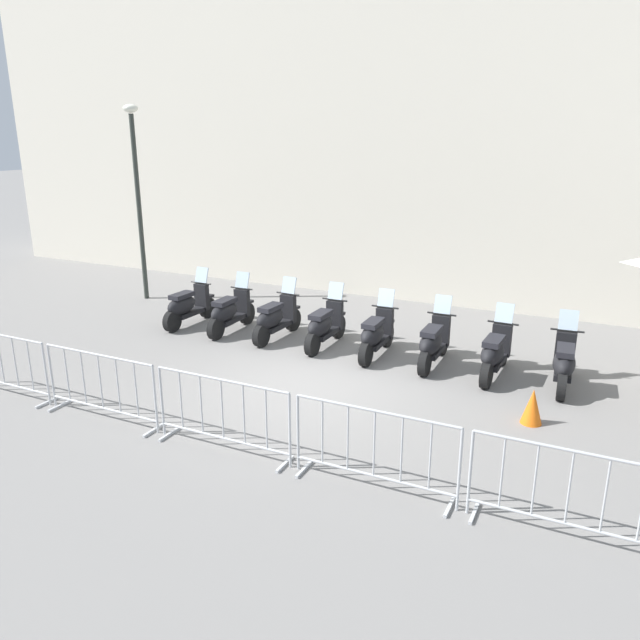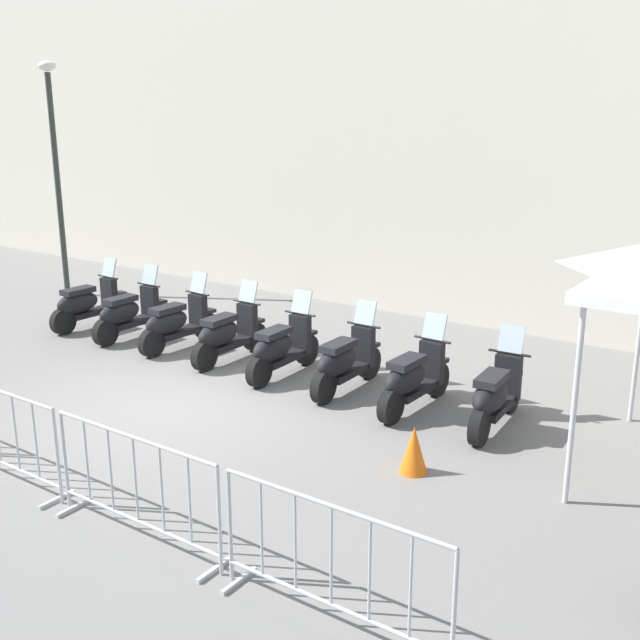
{
  "view_description": "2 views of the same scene",
  "coord_description": "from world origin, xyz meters",
  "px_view_note": "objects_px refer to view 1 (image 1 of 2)",
  "views": [
    {
      "loc": [
        4.59,
        -8.67,
        4.21
      ],
      "look_at": [
        -0.34,
        1.21,
        0.81
      ],
      "focal_mm": 34.29,
      "sensor_mm": 36.0,
      "label": 1
    },
    {
      "loc": [
        7.35,
        -6.71,
        3.98
      ],
      "look_at": [
        1.11,
        2.09,
        0.94
      ],
      "focal_mm": 42.63,
      "sensor_mm": 36.0,
      "label": 2
    }
  ],
  "objects_px": {
    "barrier_segment_3": "(374,450)",
    "barrier_segment_2": "(223,415)",
    "motorcycle_0": "(188,306)",
    "street_lamp": "(137,182)",
    "motorcycle_7": "(564,363)",
    "barrier_segment_0": "(2,364)",
    "motorcycle_5": "(433,343)",
    "motorcycle_6": "(495,353)",
    "motorcycle_4": "(376,335)",
    "barrier_segment_1": "(101,387)",
    "motorcycle_1": "(229,312)",
    "motorcycle_2": "(275,319)",
    "motorcycle_3": "(324,326)",
    "traffic_cone": "(532,406)",
    "barrier_segment_4": "(568,495)"
  },
  "relations": [
    {
      "from": "motorcycle_4",
      "to": "barrier_segment_3",
      "type": "distance_m",
      "value": 4.65
    },
    {
      "from": "barrier_segment_1",
      "to": "traffic_cone",
      "type": "xyz_separation_m",
      "value": [
        5.88,
        2.78,
        -0.25
      ]
    },
    {
      "from": "motorcycle_0",
      "to": "barrier_segment_0",
      "type": "xyz_separation_m",
      "value": [
        -0.35,
        -4.44,
        0.07
      ]
    },
    {
      "from": "motorcycle_5",
      "to": "motorcycle_6",
      "type": "distance_m",
      "value": 1.14
    },
    {
      "from": "motorcycle_2",
      "to": "street_lamp",
      "type": "height_order",
      "value": "street_lamp"
    },
    {
      "from": "motorcycle_1",
      "to": "motorcycle_4",
      "type": "xyz_separation_m",
      "value": [
        3.42,
        -0.01,
        0.0
      ]
    },
    {
      "from": "motorcycle_5",
      "to": "barrier_segment_0",
      "type": "height_order",
      "value": "motorcycle_5"
    },
    {
      "from": "motorcycle_0",
      "to": "barrier_segment_3",
      "type": "relative_size",
      "value": 0.81
    },
    {
      "from": "barrier_segment_0",
      "to": "motorcycle_5",
      "type": "bearing_deg",
      "value": 36.3
    },
    {
      "from": "barrier_segment_2",
      "to": "traffic_cone",
      "type": "relative_size",
      "value": 3.85
    },
    {
      "from": "motorcycle_5",
      "to": "motorcycle_3",
      "type": "bearing_deg",
      "value": 179.24
    },
    {
      "from": "motorcycle_0",
      "to": "street_lamp",
      "type": "height_order",
      "value": "street_lamp"
    },
    {
      "from": "motorcycle_0",
      "to": "barrier_segment_1",
      "type": "xyz_separation_m",
      "value": [
        1.85,
        -4.41,
        0.07
      ]
    },
    {
      "from": "motorcycle_7",
      "to": "motorcycle_3",
      "type": "bearing_deg",
      "value": 179.46
    },
    {
      "from": "motorcycle_4",
      "to": "barrier_segment_1",
      "type": "relative_size",
      "value": 0.81
    },
    {
      "from": "motorcycle_4",
      "to": "barrier_segment_2",
      "type": "bearing_deg",
      "value": -96.73
    },
    {
      "from": "motorcycle_5",
      "to": "motorcycle_6",
      "type": "relative_size",
      "value": 1.0
    },
    {
      "from": "motorcycle_0",
      "to": "motorcycle_4",
      "type": "relative_size",
      "value": 1.0
    },
    {
      "from": "barrier_segment_0",
      "to": "barrier_segment_4",
      "type": "relative_size",
      "value": 1.0
    },
    {
      "from": "barrier_segment_1",
      "to": "barrier_segment_4",
      "type": "height_order",
      "value": "same"
    },
    {
      "from": "motorcycle_3",
      "to": "street_lamp",
      "type": "bearing_deg",
      "value": 167.02
    },
    {
      "from": "motorcycle_1",
      "to": "traffic_cone",
      "type": "xyz_separation_m",
      "value": [
        6.59,
        -1.63,
        -0.18
      ]
    },
    {
      "from": "motorcycle_2",
      "to": "barrier_segment_4",
      "type": "height_order",
      "value": "motorcycle_2"
    },
    {
      "from": "motorcycle_6",
      "to": "barrier_segment_2",
      "type": "relative_size",
      "value": 0.81
    },
    {
      "from": "motorcycle_7",
      "to": "barrier_segment_0",
      "type": "height_order",
      "value": "motorcycle_7"
    },
    {
      "from": "motorcycle_6",
      "to": "barrier_segment_0",
      "type": "relative_size",
      "value": 0.81
    },
    {
      "from": "motorcycle_3",
      "to": "motorcycle_4",
      "type": "distance_m",
      "value": 1.14
    },
    {
      "from": "barrier_segment_3",
      "to": "barrier_segment_2",
      "type": "bearing_deg",
      "value": -179.26
    },
    {
      "from": "barrier_segment_0",
      "to": "barrier_segment_2",
      "type": "xyz_separation_m",
      "value": [
        4.4,
        0.06,
        0.0
      ]
    },
    {
      "from": "traffic_cone",
      "to": "street_lamp",
      "type": "bearing_deg",
      "value": 163.45
    },
    {
      "from": "motorcycle_4",
      "to": "motorcycle_5",
      "type": "xyz_separation_m",
      "value": [
        1.14,
        0.03,
        0.0
      ]
    },
    {
      "from": "barrier_segment_3",
      "to": "traffic_cone",
      "type": "bearing_deg",
      "value": 61.5
    },
    {
      "from": "motorcycle_3",
      "to": "barrier_segment_2",
      "type": "height_order",
      "value": "motorcycle_3"
    },
    {
      "from": "motorcycle_0",
      "to": "motorcycle_7",
      "type": "bearing_deg",
      "value": -0.0
    },
    {
      "from": "motorcycle_2",
      "to": "street_lamp",
      "type": "xyz_separation_m",
      "value": [
        -4.77,
        1.37,
        2.55
      ]
    },
    {
      "from": "motorcycle_3",
      "to": "motorcycle_1",
      "type": "bearing_deg",
      "value": -178.82
    },
    {
      "from": "motorcycle_2",
      "to": "motorcycle_3",
      "type": "xyz_separation_m",
      "value": [
        1.15,
        0.0,
        0.0
      ]
    },
    {
      "from": "motorcycle_0",
      "to": "barrier_segment_0",
      "type": "bearing_deg",
      "value": -94.51
    },
    {
      "from": "motorcycle_0",
      "to": "street_lamp",
      "type": "xyz_separation_m",
      "value": [
        -2.49,
        1.41,
        2.55
      ]
    },
    {
      "from": "motorcycle_6",
      "to": "barrier_segment_2",
      "type": "xyz_separation_m",
      "value": [
        -2.79,
        -4.33,
        0.07
      ]
    },
    {
      "from": "traffic_cone",
      "to": "motorcycle_3",
      "type": "bearing_deg",
      "value": 158.75
    },
    {
      "from": "motorcycle_3",
      "to": "barrier_segment_2",
      "type": "relative_size",
      "value": 0.81
    },
    {
      "from": "motorcycle_5",
      "to": "motorcycle_7",
      "type": "distance_m",
      "value": 2.29
    },
    {
      "from": "motorcycle_6",
      "to": "barrier_segment_4",
      "type": "bearing_deg",
      "value": -69.35
    },
    {
      "from": "motorcycle_5",
      "to": "motorcycle_7",
      "type": "bearing_deg",
      "value": -0.32
    },
    {
      "from": "barrier_segment_0",
      "to": "barrier_segment_3",
      "type": "bearing_deg",
      "value": 0.74
    },
    {
      "from": "motorcycle_0",
      "to": "barrier_segment_3",
      "type": "bearing_deg",
      "value": -34.83
    },
    {
      "from": "barrier_segment_1",
      "to": "barrier_segment_2",
      "type": "bearing_deg",
      "value": 0.74
    },
    {
      "from": "motorcycle_2",
      "to": "motorcycle_3",
      "type": "relative_size",
      "value": 1.0
    },
    {
      "from": "motorcycle_2",
      "to": "barrier_segment_1",
      "type": "distance_m",
      "value": 4.47
    }
  ]
}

